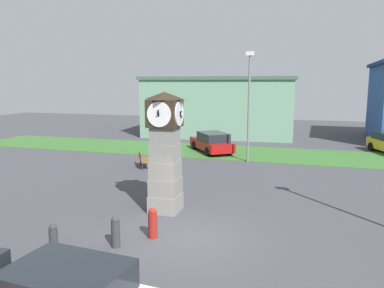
{
  "coord_description": "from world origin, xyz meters",
  "views": [
    {
      "loc": [
        3.62,
        -11.01,
        5.02
      ],
      "look_at": [
        -0.6,
        2.92,
        2.64
      ],
      "focal_mm": 35.0,
      "sensor_mm": 36.0,
      "label": 1
    }
  ],
  "objects_px": {
    "clock_tower": "(165,151)",
    "bollard_mid_row": "(116,231)",
    "bollard_far_row": "(153,223)",
    "bollard_near_tower": "(54,242)",
    "street_lamp_near_road": "(249,100)",
    "car_far_lot": "(212,142)",
    "bench": "(143,159)"
  },
  "relations": [
    {
      "from": "clock_tower",
      "to": "bollard_mid_row",
      "type": "relative_size",
      "value": 4.76
    },
    {
      "from": "bollard_mid_row",
      "to": "bollard_far_row",
      "type": "xyz_separation_m",
      "value": [
        0.83,
        0.98,
        0.02
      ]
    },
    {
      "from": "clock_tower",
      "to": "bollard_far_row",
      "type": "bearing_deg",
      "value": -78.5
    },
    {
      "from": "bollard_near_tower",
      "to": "street_lamp_near_road",
      "type": "distance_m",
      "value": 15.79
    },
    {
      "from": "bollard_mid_row",
      "to": "car_far_lot",
      "type": "bearing_deg",
      "value": 93.42
    },
    {
      "from": "bollard_near_tower",
      "to": "car_far_lot",
      "type": "relative_size",
      "value": 0.23
    },
    {
      "from": "bollard_mid_row",
      "to": "street_lamp_near_road",
      "type": "distance_m",
      "value": 14.35
    },
    {
      "from": "bollard_far_row",
      "to": "bench",
      "type": "height_order",
      "value": "bollard_far_row"
    },
    {
      "from": "bollard_far_row",
      "to": "bench",
      "type": "distance_m",
      "value": 10.5
    },
    {
      "from": "car_far_lot",
      "to": "clock_tower",
      "type": "bearing_deg",
      "value": -84.28
    },
    {
      "from": "bollard_mid_row",
      "to": "street_lamp_near_road",
      "type": "xyz_separation_m",
      "value": [
        2.02,
        13.78,
        3.47
      ]
    },
    {
      "from": "bollard_far_row",
      "to": "car_far_lot",
      "type": "xyz_separation_m",
      "value": [
        -1.8,
        15.38,
        0.24
      ]
    },
    {
      "from": "clock_tower",
      "to": "bollard_mid_row",
      "type": "height_order",
      "value": "clock_tower"
    },
    {
      "from": "bench",
      "to": "bollard_far_row",
      "type": "bearing_deg",
      "value": -64.06
    },
    {
      "from": "clock_tower",
      "to": "bollard_mid_row",
      "type": "xyz_separation_m",
      "value": [
        -0.31,
        -3.54,
        -1.92
      ]
    },
    {
      "from": "clock_tower",
      "to": "street_lamp_near_road",
      "type": "height_order",
      "value": "street_lamp_near_road"
    },
    {
      "from": "car_far_lot",
      "to": "bollard_far_row",
      "type": "bearing_deg",
      "value": -83.31
    },
    {
      "from": "car_far_lot",
      "to": "street_lamp_near_road",
      "type": "bearing_deg",
      "value": -40.75
    },
    {
      "from": "bollard_far_row",
      "to": "bench",
      "type": "xyz_separation_m",
      "value": [
        -4.6,
        9.45,
        0.01
      ]
    },
    {
      "from": "bollard_near_tower",
      "to": "bench",
      "type": "relative_size",
      "value": 0.65
    },
    {
      "from": "bollard_near_tower",
      "to": "street_lamp_near_road",
      "type": "relative_size",
      "value": 0.16
    },
    {
      "from": "clock_tower",
      "to": "bollard_near_tower",
      "type": "height_order",
      "value": "clock_tower"
    },
    {
      "from": "clock_tower",
      "to": "bollard_far_row",
      "type": "relative_size",
      "value": 4.59
    },
    {
      "from": "bench",
      "to": "street_lamp_near_road",
      "type": "distance_m",
      "value": 7.52
    },
    {
      "from": "bollard_near_tower",
      "to": "bollard_mid_row",
      "type": "distance_m",
      "value": 1.81
    },
    {
      "from": "bollard_mid_row",
      "to": "car_far_lot",
      "type": "distance_m",
      "value": 16.39
    },
    {
      "from": "bollard_near_tower",
      "to": "street_lamp_near_road",
      "type": "xyz_separation_m",
      "value": [
        3.29,
        15.06,
        3.42
      ]
    },
    {
      "from": "clock_tower",
      "to": "bench",
      "type": "bearing_deg",
      "value": 120.61
    },
    {
      "from": "street_lamp_near_road",
      "to": "bench",
      "type": "bearing_deg",
      "value": -149.92
    },
    {
      "from": "bollard_mid_row",
      "to": "bench",
      "type": "bearing_deg",
      "value": 109.88
    },
    {
      "from": "clock_tower",
      "to": "street_lamp_near_road",
      "type": "relative_size",
      "value": 0.68
    },
    {
      "from": "clock_tower",
      "to": "bollard_far_row",
      "type": "xyz_separation_m",
      "value": [
        0.52,
        -2.56,
        -1.9
      ]
    }
  ]
}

